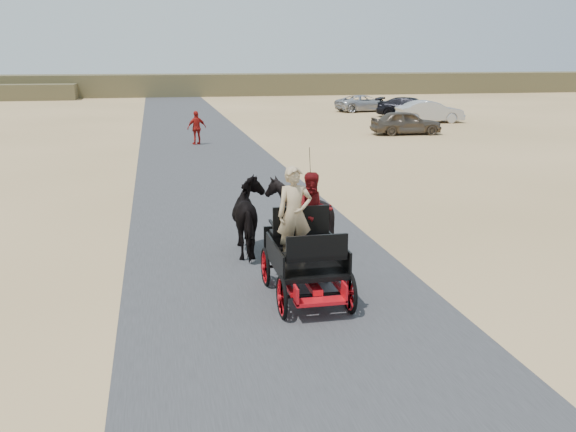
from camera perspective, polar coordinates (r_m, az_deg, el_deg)
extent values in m
plane|color=tan|center=(14.39, -2.31, -4.07)|extent=(140.00, 140.00, 0.00)
cube|color=#38383A|center=(14.38, -2.31, -4.06)|extent=(6.00, 140.00, 0.01)
cube|color=brown|center=(75.59, -10.27, 11.38)|extent=(140.00, 6.00, 2.40)
imported|color=black|center=(14.81, -3.19, -0.14)|extent=(0.91, 2.01, 1.70)
imported|color=black|center=(15.01, 0.97, 0.08)|extent=(1.37, 1.54, 1.70)
imported|color=tan|center=(11.87, 0.58, 0.13)|extent=(0.66, 0.43, 1.80)
imported|color=#660C0F|center=(12.53, 2.28, 0.34)|extent=(0.77, 0.60, 1.58)
imported|color=#A81813|center=(33.58, -8.12, 7.77)|extent=(1.09, 0.70, 1.73)
imported|color=brown|center=(38.26, 10.46, 8.18)|extent=(4.13, 1.81, 1.38)
imported|color=#B2B2B7|center=(45.35, 12.48, 9.04)|extent=(4.58, 1.74, 1.49)
imported|color=black|center=(48.93, 10.87, 9.45)|extent=(5.33, 4.58, 1.47)
imported|color=#B2B2B7|center=(53.72, 6.82, 9.92)|extent=(5.09, 2.96, 1.33)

